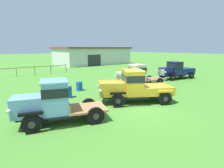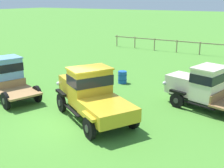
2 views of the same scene
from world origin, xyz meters
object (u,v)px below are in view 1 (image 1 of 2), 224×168
(vintage_truck_second_in_line, at_px, (51,101))
(vintage_truck_midrow_center, at_px, (134,86))
(vintage_truck_far_side, at_px, (136,75))
(oil_drum_near_fence, at_px, (68,92))
(vintage_truck_back_of_row, at_px, (176,70))
(farm_shed, at_px, (92,55))
(oil_drum_beside_row, at_px, (79,86))

(vintage_truck_second_in_line, xyz_separation_m, vintage_truck_midrow_center, (5.91, 0.02, -0.02))
(vintage_truck_far_side, bearing_deg, vintage_truck_second_in_line, -158.89)
(oil_drum_near_fence, bearing_deg, vintage_truck_far_side, -0.87)
(vintage_truck_midrow_center, bearing_deg, vintage_truck_back_of_row, 17.71)
(vintage_truck_far_side, relative_size, vintage_truck_back_of_row, 1.06)
(farm_shed, distance_m, vintage_truck_midrow_center, 31.69)
(vintage_truck_second_in_line, xyz_separation_m, vintage_truck_back_of_row, (17.05, 3.58, -0.08))
(vintage_truck_second_in_line, distance_m, oil_drum_beside_row, 7.20)
(vintage_truck_second_in_line, relative_size, vintage_truck_midrow_center, 0.91)
(vintage_truck_far_side, bearing_deg, oil_drum_beside_row, 163.59)
(farm_shed, distance_m, vintage_truck_far_side, 26.40)
(vintage_truck_back_of_row, bearing_deg, vintage_truck_second_in_line, -168.15)
(vintage_truck_far_side, relative_size, oil_drum_near_fence, 6.03)
(farm_shed, distance_m, vintage_truck_second_in_line, 34.75)
(vintage_truck_far_side, xyz_separation_m, oil_drum_beside_row, (-5.65, 1.66, -0.72))
(vintage_truck_far_side, xyz_separation_m, vintage_truck_back_of_row, (6.92, -0.34, -0.00))
(oil_drum_beside_row, bearing_deg, vintage_truck_far_side, -16.41)
(vintage_truck_midrow_center, xyz_separation_m, vintage_truck_back_of_row, (11.14, 3.56, -0.06))
(vintage_truck_midrow_center, height_order, oil_drum_beside_row, vintage_truck_midrow_center)
(oil_drum_beside_row, distance_m, oil_drum_near_fence, 2.36)
(vintage_truck_second_in_line, bearing_deg, vintage_truck_far_side, 21.11)
(vintage_truck_back_of_row, bearing_deg, farm_shed, 83.06)
(vintage_truck_midrow_center, bearing_deg, oil_drum_beside_row, 104.43)
(vintage_truck_back_of_row, xyz_separation_m, oil_drum_beside_row, (-12.57, 2.00, -0.71))
(oil_drum_beside_row, bearing_deg, vintage_truck_back_of_row, -9.04)
(farm_shed, relative_size, oil_drum_near_fence, 18.41)
(vintage_truck_midrow_center, xyz_separation_m, oil_drum_beside_row, (-1.43, 5.55, -0.77))
(farm_shed, bearing_deg, vintage_truck_midrow_center, -116.55)
(farm_shed, height_order, oil_drum_beside_row, farm_shed)
(vintage_truck_second_in_line, xyz_separation_m, oil_drum_beside_row, (4.49, 5.58, -0.80))
(farm_shed, bearing_deg, oil_drum_near_fence, -125.52)
(vintage_truck_midrow_center, bearing_deg, farm_shed, 63.45)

